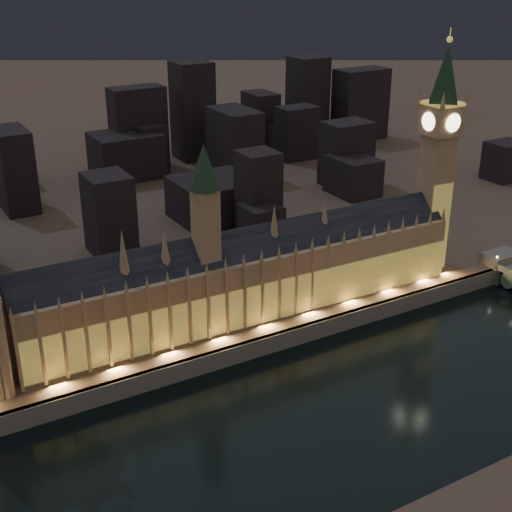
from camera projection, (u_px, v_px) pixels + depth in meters
ground_plane at (319, 405)px, 261.76m from camera, size 2000.00×2000.00×0.00m
north_bank at (4, 120)px, 672.28m from camera, size 2000.00×960.00×8.00m
embankment_wall at (263, 346)px, 292.65m from camera, size 2000.00×2.50×8.00m
palace_of_westminster at (248, 276)px, 302.49m from camera, size 202.00×24.74×78.00m
elizabeth_tower at (439, 140)px, 332.01m from camera, size 18.00×18.00×114.12m
city_backdrop at (150, 155)px, 460.48m from camera, size 443.62×215.63×74.44m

